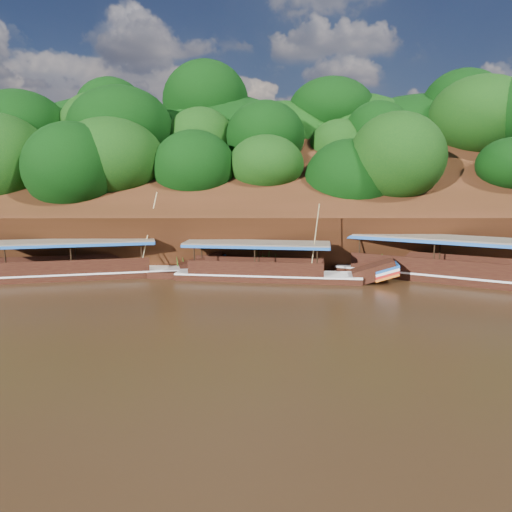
% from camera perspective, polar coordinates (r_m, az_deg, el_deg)
% --- Properties ---
extents(ground, '(160.00, 160.00, 0.00)m').
position_cam_1_polar(ground, '(23.65, 0.70, -6.45)').
color(ground, black).
rests_on(ground, ground).
extents(riverbank, '(120.00, 30.06, 19.40)m').
position_cam_1_polar(riverbank, '(45.70, 0.28, 3.67)').
color(riverbank, '#311A0B').
rests_on(riverbank, ground).
extents(boat_0, '(15.51, 9.86, 6.74)m').
position_cam_1_polar(boat_0, '(32.41, 22.88, -1.75)').
color(boat_0, black).
rests_on(boat_0, ground).
extents(boat_1, '(13.54, 3.70, 5.19)m').
position_cam_1_polar(boat_1, '(30.58, 2.68, -1.80)').
color(boat_1, black).
rests_on(boat_1, ground).
extents(boat_2, '(15.14, 5.13, 5.74)m').
position_cam_1_polar(boat_2, '(32.95, -17.38, -1.39)').
color(boat_2, black).
rests_on(boat_2, ground).
extents(reeds, '(48.51, 2.50, 2.23)m').
position_cam_1_polar(reeds, '(32.77, -3.70, -0.42)').
color(reeds, '#306B1A').
rests_on(reeds, ground).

